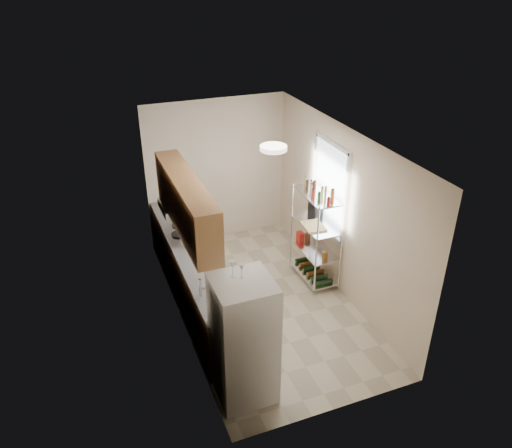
{
  "coord_description": "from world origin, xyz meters",
  "views": [
    {
      "loc": [
        -2.33,
        -5.68,
        4.66
      ],
      "look_at": [
        -0.02,
        0.25,
        1.23
      ],
      "focal_mm": 35.0,
      "sensor_mm": 36.0,
      "label": 1
    }
  ],
  "objects_px": {
    "rice_cooker": "(189,238)",
    "cutting_board": "(313,226)",
    "refrigerator": "(244,340)",
    "espresso_machine": "(316,208)",
    "frying_pan_large": "(179,235)"
  },
  "relations": [
    {
      "from": "rice_cooker",
      "to": "cutting_board",
      "type": "xyz_separation_m",
      "value": [
        1.86,
        -0.36,
        0.02
      ]
    },
    {
      "from": "refrigerator",
      "to": "cutting_board",
      "type": "distance_m",
      "value": 2.53
    },
    {
      "from": "espresso_machine",
      "to": "cutting_board",
      "type": "bearing_deg",
      "value": -126.8
    },
    {
      "from": "refrigerator",
      "to": "rice_cooker",
      "type": "height_order",
      "value": "refrigerator"
    },
    {
      "from": "cutting_board",
      "to": "espresso_machine",
      "type": "xyz_separation_m",
      "value": [
        0.21,
        0.35,
        0.12
      ]
    },
    {
      "from": "refrigerator",
      "to": "frying_pan_large",
      "type": "height_order",
      "value": "refrigerator"
    },
    {
      "from": "espresso_machine",
      "to": "frying_pan_large",
      "type": "bearing_deg",
      "value": 165.7
    },
    {
      "from": "refrigerator",
      "to": "espresso_machine",
      "type": "relative_size",
      "value": 6.18
    },
    {
      "from": "refrigerator",
      "to": "espresso_machine",
      "type": "distance_m",
      "value": 2.94
    },
    {
      "from": "frying_pan_large",
      "to": "cutting_board",
      "type": "xyz_separation_m",
      "value": [
        1.94,
        -0.67,
        0.1
      ]
    },
    {
      "from": "rice_cooker",
      "to": "espresso_machine",
      "type": "distance_m",
      "value": 2.07
    },
    {
      "from": "refrigerator",
      "to": "frying_pan_large",
      "type": "relative_size",
      "value": 6.94
    },
    {
      "from": "refrigerator",
      "to": "espresso_machine",
      "type": "bearing_deg",
      "value": 46.85
    },
    {
      "from": "cutting_board",
      "to": "espresso_machine",
      "type": "height_order",
      "value": "espresso_machine"
    },
    {
      "from": "frying_pan_large",
      "to": "cutting_board",
      "type": "relative_size",
      "value": 0.59
    }
  ]
}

